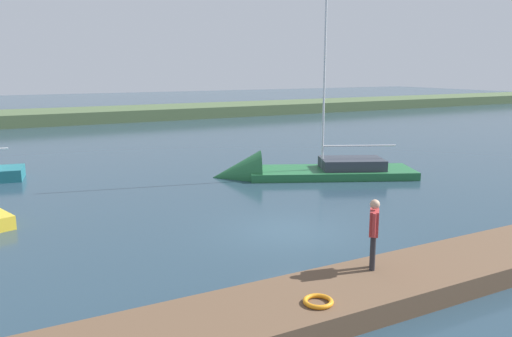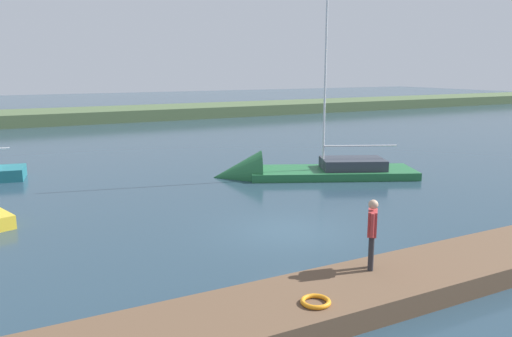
{
  "view_description": "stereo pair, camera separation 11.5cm",
  "coord_description": "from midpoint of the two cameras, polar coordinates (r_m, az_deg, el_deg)",
  "views": [
    {
      "loc": [
        8.85,
        14.14,
        5.5
      ],
      "look_at": [
        -0.24,
        -2.83,
        1.66
      ],
      "focal_mm": 35.67,
      "sensor_mm": 36.0,
      "label": 1
    },
    {
      "loc": [
        8.75,
        14.19,
        5.5
      ],
      "look_at": [
        -0.24,
        -2.83,
        1.66
      ],
      "focal_mm": 35.67,
      "sensor_mm": 36.0,
      "label": 2
    }
  ],
  "objects": [
    {
      "name": "ground_plane",
      "position": [
        17.56,
        3.5,
        -6.99
      ],
      "size": [
        200.0,
        200.0,
        0.0
      ],
      "primitive_type": "plane",
      "color": "#263D4C"
    },
    {
      "name": "far_shoreline",
      "position": [
        56.07,
        -19.09,
        5.03
      ],
      "size": [
        180.0,
        8.0,
        2.4
      ],
      "primitive_type": "cube",
      "color": "#4C603D",
      "rests_on": "ground_plane"
    },
    {
      "name": "dock_pier",
      "position": [
        13.47,
        15.93,
        -12.02
      ],
      "size": [
        26.0,
        2.35,
        0.54
      ],
      "primitive_type": "cube",
      "color": "brown",
      "rests_on": "ground_plane"
    },
    {
      "name": "life_ring_buoy",
      "position": [
        11.29,
        6.68,
        -14.58
      ],
      "size": [
        0.66,
        0.66,
        0.1
      ],
      "primitive_type": "torus",
      "color": "orange",
      "rests_on": "dock_pier"
    },
    {
      "name": "sailboat_inner_slip",
      "position": [
        26.03,
        3.6,
        -0.75
      ],
      "size": [
        10.46,
        6.76,
        12.76
      ],
      "rotation": [
        0.0,
        0.0,
        -0.43
      ],
      "color": "#236638",
      "rests_on": "ground_plane"
    },
    {
      "name": "person_on_dock",
      "position": [
        12.96,
        12.82,
        -6.6
      ],
      "size": [
        0.48,
        0.52,
        1.79
      ],
      "rotation": [
        0.0,
        0.0,
        2.42
      ],
      "color": "#28282D",
      "rests_on": "dock_pier"
    }
  ]
}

